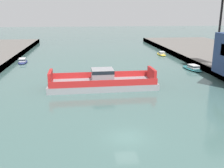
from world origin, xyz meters
TOP-DOWN VIEW (x-y plane):
  - ground_plane at (0.00, 0.00)m, footprint 400.00×400.00m
  - chain_ferry at (-1.15, 19.27)m, footprint 19.13×6.73m
  - moored_boat_near_left at (19.72, 52.38)m, footprint 2.13×6.20m
  - moored_boat_near_right at (20.68, 31.27)m, footprint 3.52×7.60m
  - moored_boat_mid_left at (-20.26, 44.59)m, footprint 2.99×6.82m

SIDE VIEW (x-z plane):
  - ground_plane at x=0.00m, z-range 0.00..0.00m
  - moored_boat_near_left at x=19.72m, z-range -0.15..0.97m
  - moored_boat_mid_left at x=-20.26m, z-range -0.16..1.10m
  - moored_boat_near_right at x=20.68m, z-range -0.17..1.12m
  - chain_ferry at x=-1.15m, z-range -0.65..2.77m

